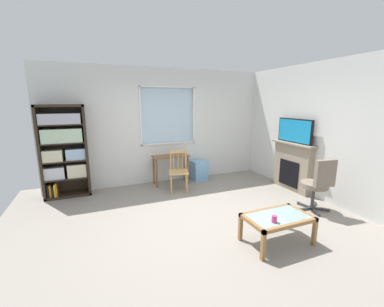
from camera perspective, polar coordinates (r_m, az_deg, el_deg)
The scene contains 12 objects.
ground at distance 4.36m, azimuth 1.54°, elevation -15.11°, with size 6.33×5.63×0.02m, color gray.
wall_back_with_window at distance 6.10m, azimuth -7.52°, elevation 5.96°, with size 5.33×0.15×2.76m.
wall_right at distance 5.62m, azimuth 28.00°, elevation 4.46°, with size 0.12×4.83×2.76m, color silver.
bookshelf at distance 5.72m, azimuth -27.61°, elevation 1.02°, with size 0.90×0.38×1.92m.
desk_under_window at distance 5.94m, azimuth -4.96°, elevation -1.75°, with size 0.88×0.38×0.71m.
wooden_chair at distance 5.50m, azimuth -3.13°, elevation -4.00°, with size 0.52×0.51×0.90m.
plastic_drawer_unit at distance 6.34m, azimuth 1.62°, elevation -3.88°, with size 0.35×0.40×0.49m, color #72ADDB.
fireplace at distance 6.02m, azimuth 22.23°, elevation -2.71°, with size 0.26×1.11×1.08m.
tv at distance 5.86m, azimuth 22.72°, elevation 4.88°, with size 0.06×0.94×0.53m.
office_chair at distance 4.98m, azimuth 27.19°, elevation -5.99°, with size 0.57×0.58×1.00m.
coffee_table at distance 3.77m, azimuth 19.21°, elevation -14.32°, with size 0.92×0.56×0.41m.
sippy_cup at distance 3.53m, azimuth 18.54°, elevation -14.18°, with size 0.07×0.07×0.09m, color #DB3D84.
Camera 1 is at (-1.59, -3.54, 1.97)m, focal length 23.01 mm.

